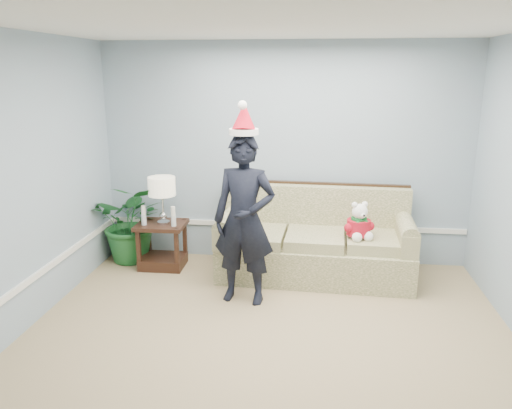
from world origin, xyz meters
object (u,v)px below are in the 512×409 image
Objects in this scene: sofa at (315,244)px; houseplant at (133,222)px; man at (244,220)px; table_lamp at (162,188)px; teddy_bear at (359,225)px; side_table at (163,250)px.

sofa reaches higher than houseplant.
man is at bearing -129.92° from sofa.
man is at bearing -35.01° from table_lamp.
sofa reaches higher than teddy_bear.
teddy_bear is at bearing -24.56° from sofa.
man is (1.13, -0.79, 0.66)m from side_table.
houseplant is 2.40× the size of teddy_bear.
sofa is 2.20× the size of houseplant.
houseplant is 0.58× the size of man.
sofa is at bearing 55.60° from man.
man reaches higher than sofa.
sofa is at bearing -3.95° from houseplant.
houseplant is (-0.46, 0.18, -0.49)m from table_lamp.
table_lamp is (-1.82, -0.03, 0.63)m from sofa.
side_table is 0.58× the size of houseplant.
table_lamp is at bearing 153.65° from teddy_bear.
sofa is 1.86m from side_table.
side_table is 1.38× the size of teddy_bear.
table_lamp is at bearing -29.10° from side_table.
side_table is at bearing -177.48° from sofa.
teddy_bear reaches higher than side_table.
houseplant is at bearing 178.34° from sofa.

